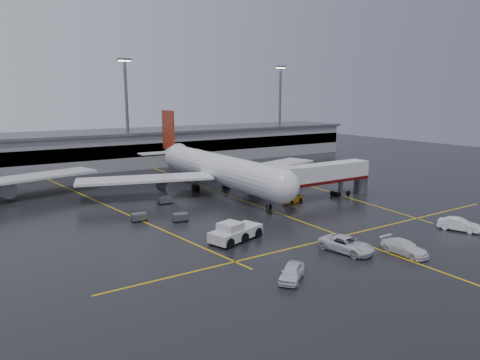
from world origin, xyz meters
TOP-DOWN VIEW (x-y plane):
  - ground at (0.00, 0.00)m, footprint 220.00×220.00m
  - apron_line_centre at (0.00, 0.00)m, footprint 0.25×90.00m
  - apron_line_stop at (0.00, -22.00)m, footprint 60.00×0.25m
  - apron_line_left at (-20.00, 10.00)m, footprint 9.99×69.35m
  - apron_line_right at (18.00, 10.00)m, footprint 7.57×69.64m
  - terminal at (0.00, 47.93)m, footprint 122.00×19.00m
  - light_mast_mid at (-5.00, 42.00)m, footprint 3.00×1.20m
  - light_mast_right at (40.00, 42.00)m, footprint 3.00×1.20m
  - main_airliner at (0.00, 9.70)m, footprint 48.80×45.60m
  - jet_bridge at (11.87, -6.00)m, footprint 19.90×3.40m
  - pushback_tractor at (-11.95, -16.31)m, footprint 7.48×4.77m
  - belt_loader at (6.36, -4.98)m, footprint 3.40×1.94m
  - service_van_a at (-3.61, -26.13)m, footprint 3.97×6.58m
  - service_van_b at (1.11, -30.05)m, footprint 2.23×5.37m
  - service_van_c at (14.21, -28.38)m, footprint 3.44×5.19m
  - service_van_d at (-13.44, -28.65)m, footprint 4.63×4.17m
  - baggage_cart_a at (-13.87, -5.36)m, footprint 2.24×1.72m
  - baggage_cart_b at (-18.60, -2.17)m, footprint 2.08×1.43m
  - baggage_cart_c at (-11.69, 5.13)m, footprint 2.00×1.31m

SIDE VIEW (x-z plane):
  - ground at x=0.00m, z-range 0.00..0.00m
  - apron_line_centre at x=0.00m, z-range 0.00..0.02m
  - apron_line_stop at x=0.00m, z-range 0.00..0.02m
  - apron_line_left at x=-20.00m, z-range 0.00..0.02m
  - apron_line_right at x=18.00m, z-range 0.00..0.02m
  - belt_loader at x=6.36m, z-range -0.52..1.52m
  - baggage_cart_a at x=-13.87m, z-range 0.07..1.19m
  - baggage_cart_b at x=-18.60m, z-range 0.07..1.19m
  - baggage_cart_c at x=-11.69m, z-range 0.07..1.19m
  - service_van_d at x=-13.44m, z-range 0.00..1.52m
  - service_van_b at x=1.11m, z-range 0.00..1.55m
  - service_van_c at x=14.21m, z-range 0.00..1.62m
  - service_van_a at x=-3.61m, z-range 0.00..1.71m
  - pushback_tractor at x=-11.95m, z-range -0.25..2.24m
  - jet_bridge at x=11.87m, z-range 0.91..6.96m
  - main_airliner at x=0.00m, z-range -2.84..11.26m
  - terminal at x=0.00m, z-range 0.02..8.62m
  - light_mast_mid at x=-5.00m, z-range 1.75..27.20m
  - light_mast_right at x=40.00m, z-range 1.75..27.20m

